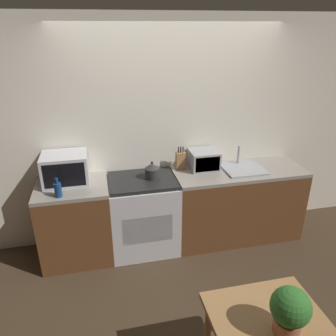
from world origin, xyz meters
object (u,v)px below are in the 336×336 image
(kettle, at_px, (152,171))
(microwave, at_px, (65,169))
(toaster_oven, at_px, (204,160))
(stove_range, at_px, (143,214))
(bottle, at_px, (58,190))
(dining_table, at_px, (267,332))

(kettle, relative_size, microwave, 0.42)
(microwave, distance_m, toaster_oven, 1.56)
(stove_range, bearing_deg, microwave, 172.84)
(toaster_oven, bearing_deg, kettle, -168.36)
(bottle, height_order, dining_table, bottle)
(stove_range, xyz_separation_m, dining_table, (0.54, -1.89, 0.16))
(bottle, bearing_deg, microwave, 79.08)
(stove_range, distance_m, bottle, 1.04)
(kettle, bearing_deg, microwave, 173.98)
(bottle, distance_m, toaster_oven, 1.66)
(stove_range, xyz_separation_m, kettle, (0.12, 0.00, 0.54))
(bottle, distance_m, dining_table, 2.21)
(dining_table, bearing_deg, stove_range, 105.95)
(microwave, bearing_deg, toaster_oven, 1.27)
(microwave, relative_size, dining_table, 0.63)
(stove_range, relative_size, bottle, 4.47)
(microwave, bearing_deg, kettle, -6.02)
(microwave, xyz_separation_m, bottle, (-0.06, -0.32, -0.08))
(bottle, bearing_deg, dining_table, -49.94)
(stove_range, height_order, bottle, bottle)
(dining_table, bearing_deg, toaster_oven, 83.89)
(bottle, height_order, toaster_oven, toaster_oven)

